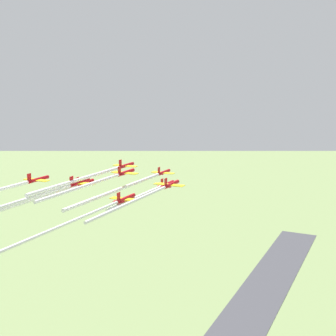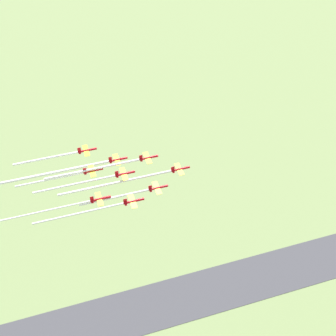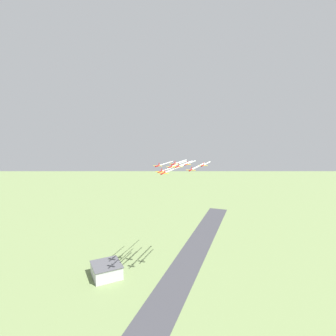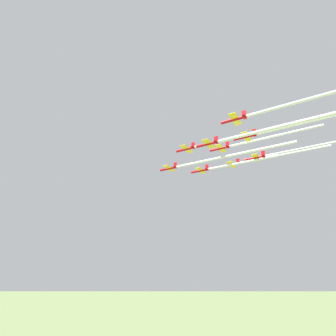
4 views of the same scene
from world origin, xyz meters
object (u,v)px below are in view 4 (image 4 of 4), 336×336
at_px(jet_3, 208,144).
at_px(jet_8, 256,158).
at_px(jet_2, 201,171).
at_px(jet_4, 220,148).
at_px(jet_0, 169,168).
at_px(jet_1, 186,149).
at_px(jet_5, 231,165).
at_px(jet_6, 235,119).
at_px(jet_7, 246,137).

relative_size(jet_3, jet_8, 1.00).
xyz_separation_m(jet_2, jet_4, (3.45, -14.56, 5.42)).
relative_size(jet_0, jet_1, 1.00).
distance_m(jet_3, jet_5, 30.44).
bearing_deg(jet_0, jet_6, -120.47).
bearing_deg(jet_4, jet_6, -150.46).
height_order(jet_4, jet_7, jet_4).
bearing_deg(jet_4, jet_5, -0.00).
distance_m(jet_3, jet_6, 15.22).
relative_size(jet_1, jet_2, 1.00).
distance_m(jet_3, jet_8, 26.16).
bearing_deg(jet_7, jet_5, 29.54).
relative_size(jet_6, jet_7, 1.00).
distance_m(jet_2, jet_4, 15.91).
relative_size(jet_0, jet_7, 1.00).
relative_size(jet_2, jet_3, 1.00).
bearing_deg(jet_3, jet_8, -29.54).
xyz_separation_m(jet_1, jet_6, (6.90, -29.12, -1.34)).
bearing_deg(jet_1, jet_0, 59.53).
height_order(jet_3, jet_5, jet_5).
bearing_deg(jet_1, jet_4, -59.53).
relative_size(jet_0, jet_6, 1.00).
relative_size(jet_1, jet_5, 1.00).
relative_size(jet_2, jet_6, 1.00).
relative_size(jet_1, jet_3, 1.00).
relative_size(jet_0, jet_5, 1.00).
distance_m(jet_2, jet_3, 26.17).
height_order(jet_0, jet_1, jet_1).
bearing_deg(jet_4, jet_7, -120.47).
bearing_deg(jet_4, jet_3, 180.00).
relative_size(jet_3, jet_5, 1.00).
bearing_deg(jet_5, jet_7, -150.46).
bearing_deg(jet_5, jet_1, 150.46).
relative_size(jet_0, jet_4, 1.00).
xyz_separation_m(jet_0, jet_6, (10.35, -43.68, 2.59)).
xyz_separation_m(jet_5, jet_7, (-7.50, -25.06, 0.89)).
height_order(jet_2, jet_7, jet_7).
bearing_deg(jet_6, jet_0, 59.53).
height_order(jet_0, jet_8, jet_8).
height_order(jet_4, jet_8, jet_4).
distance_m(jet_6, jet_8, 30.45).
bearing_deg(jet_7, jet_6, 180.00).
bearing_deg(jet_0, jet_1, -120.47).
bearing_deg(jet_6, jet_8, -0.00).
relative_size(jet_4, jet_7, 1.00).
xyz_separation_m(jet_0, jet_1, (3.45, -14.56, 3.93)).
xyz_separation_m(jet_2, jet_3, (-7.50, -25.06, 0.83)).
bearing_deg(jet_8, jet_2, 90.00).
bearing_deg(jet_2, jet_7, -120.47).
bearing_deg(jet_0, jet_5, -59.53).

